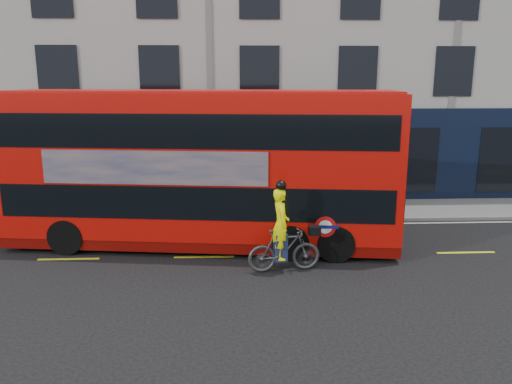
{
  "coord_description": "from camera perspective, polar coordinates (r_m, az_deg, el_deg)",
  "views": [
    {
      "loc": [
        0.88,
        -12.67,
        5.21
      ],
      "look_at": [
        1.58,
        2.06,
        1.85
      ],
      "focal_mm": 35.0,
      "sensor_mm": 36.0,
      "label": 1
    }
  ],
  "objects": [
    {
      "name": "cyclist",
      "position": [
        13.73,
        3.13,
        -5.65
      ],
      "size": [
        2.08,
        0.82,
        2.57
      ],
      "rotation": [
        0.0,
        0.0,
        0.13
      ],
      "color": "#474B4C",
      "rests_on": "ground"
    },
    {
      "name": "kerb",
      "position": [
        18.42,
        -5.36,
        -3.44
      ],
      "size": [
        60.0,
        0.12,
        0.13
      ],
      "primitive_type": "cube",
      "color": "gray",
      "rests_on": "ground"
    },
    {
      "name": "building_terrace",
      "position": [
        25.73,
        -4.91,
        17.88
      ],
      "size": [
        50.0,
        10.07,
        15.0
      ],
      "color": "#B3B0A9",
      "rests_on": "ground"
    },
    {
      "name": "lane_dashes",
      "position": [
        15.12,
        -5.94,
        -7.38
      ],
      "size": [
        58.0,
        0.12,
        0.01
      ],
      "primitive_type": null,
      "color": "yellow",
      "rests_on": "ground"
    },
    {
      "name": "pavement",
      "position": [
        19.87,
        -5.17,
        -2.24
      ],
      "size": [
        60.0,
        3.0,
        0.12
      ],
      "primitive_type": "cube",
      "color": "gray",
      "rests_on": "ground"
    },
    {
      "name": "bus",
      "position": [
        15.62,
        -6.17,
        2.76
      ],
      "size": [
        12.3,
        4.23,
        4.87
      ],
      "rotation": [
        0.0,
        0.0,
        -0.13
      ],
      "color": "red",
      "rests_on": "ground"
    },
    {
      "name": "road_edge_line",
      "position": [
        18.15,
        -5.4,
        -3.89
      ],
      "size": [
        58.0,
        0.1,
        0.01
      ],
      "primitive_type": "cube",
      "color": "silver",
      "rests_on": "ground"
    },
    {
      "name": "ground",
      "position": [
        13.73,
        -6.28,
        -9.56
      ],
      "size": [
        120.0,
        120.0,
        0.0
      ],
      "primitive_type": "plane",
      "color": "black",
      "rests_on": "ground"
    }
  ]
}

